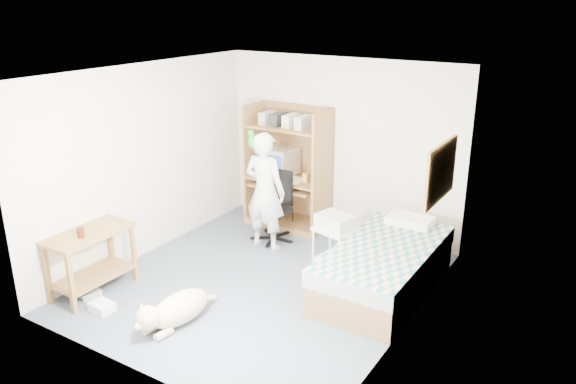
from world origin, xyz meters
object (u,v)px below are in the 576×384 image
at_px(computer_hutch, 289,172).
at_px(dog, 175,310).
at_px(side_desk, 91,253).
at_px(office_chair, 275,216).
at_px(person, 265,191).
at_px(printer_cart, 334,243).
at_px(bed, 384,267).

height_order(computer_hutch, dog, computer_hutch).
bearing_deg(side_desk, computer_hutch, 73.86).
bearing_deg(dog, side_desk, -174.60).
bearing_deg(office_chair, person, -81.37).
height_order(side_desk, dog, side_desk).
bearing_deg(printer_cart, bed, 2.59).
relative_size(office_chair, person, 0.60).
height_order(bed, person, person).
xyz_separation_m(person, dog, (0.28, -2.10, -0.63)).
bearing_deg(printer_cart, person, -172.63).
distance_m(person, printer_cart, 1.20).
height_order(computer_hutch, printer_cart, computer_hutch).
xyz_separation_m(bed, dog, (-1.56, -1.85, -0.11)).
bearing_deg(person, printer_cart, 173.11).
height_order(side_desk, office_chair, office_chair).
relative_size(person, printer_cart, 2.85).
distance_m(dog, printer_cart, 2.16).
xyz_separation_m(office_chair, printer_cart, (1.17, -0.42, 0.03)).
distance_m(bed, printer_cart, 0.75).
distance_m(office_chair, dog, 2.44).
xyz_separation_m(computer_hutch, printer_cart, (1.27, -0.98, -0.44)).
bearing_deg(office_chair, dog, -83.00).
bearing_deg(side_desk, office_chair, 68.06).
height_order(office_chair, person, person).
distance_m(computer_hutch, person, 0.88).
relative_size(bed, side_desk, 2.02).
bearing_deg(side_desk, printer_cart, 42.65).
relative_size(computer_hutch, dog, 1.66).
distance_m(computer_hutch, office_chair, 0.74).
bearing_deg(printer_cart, side_desk, -123.97).
bearing_deg(printer_cart, computer_hutch, 155.68).
distance_m(bed, person, 1.93).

